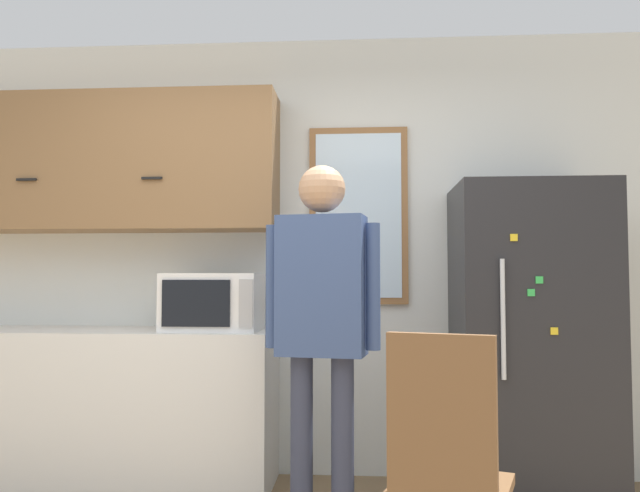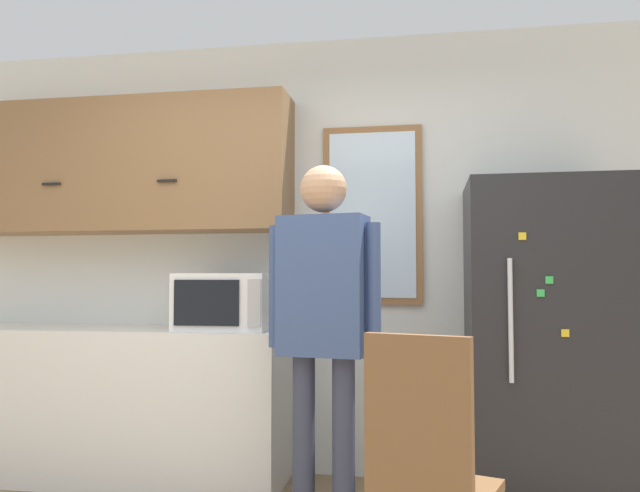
# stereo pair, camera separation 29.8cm
# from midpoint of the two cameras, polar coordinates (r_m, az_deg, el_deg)

# --- Properties ---
(back_wall) EXTENTS (6.00, 0.06, 2.70)m
(back_wall) POSITION_cam_midpoint_polar(r_m,az_deg,el_deg) (3.91, -4.95, -0.72)
(back_wall) COLOR silver
(back_wall) RESTS_ON ground_plane
(counter) EXTENTS (2.14, 0.58, 0.90)m
(counter) POSITION_cam_midpoint_polar(r_m,az_deg,el_deg) (4.02, -22.38, -13.48)
(counter) COLOR silver
(counter) RESTS_ON ground_plane
(upper_cabinets) EXTENTS (2.14, 0.37, 0.83)m
(upper_cabinets) POSITION_cam_midpoint_polar(r_m,az_deg,el_deg) (4.11, -21.27, 7.05)
(upper_cabinets) COLOR olive
(microwave) EXTENTS (0.54, 0.39, 0.33)m
(microwave) POSITION_cam_midpoint_polar(r_m,az_deg,el_deg) (3.65, -12.07, -5.03)
(microwave) COLOR white
(microwave) RESTS_ON counter
(person) EXTENTS (0.57, 0.28, 1.75)m
(person) POSITION_cam_midpoint_polar(r_m,az_deg,el_deg) (3.05, -2.63, -5.28)
(person) COLOR #33384C
(person) RESTS_ON ground_plane
(refrigerator) EXTENTS (0.80, 0.68, 1.71)m
(refrigerator) POSITION_cam_midpoint_polar(r_m,az_deg,el_deg) (3.60, 16.45, -8.26)
(refrigerator) COLOR #232326
(refrigerator) RESTS_ON ground_plane
(chair) EXTENTS (0.51, 0.51, 1.01)m
(chair) POSITION_cam_midpoint_polar(r_m,az_deg,el_deg) (2.34, 7.79, -19.27)
(chair) COLOR brown
(chair) RESTS_ON ground_plane
(window) EXTENTS (0.61, 0.05, 1.09)m
(window) POSITION_cam_midpoint_polar(r_m,az_deg,el_deg) (3.84, 1.33, 2.82)
(window) COLOR olive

